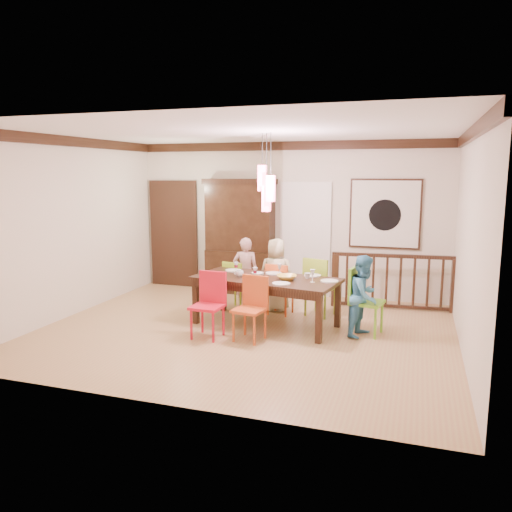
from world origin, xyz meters
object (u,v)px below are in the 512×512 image
(chair_far_left, at_px, (238,282))
(china_hutch, at_px, (240,236))
(person_end_right, at_px, (364,296))
(chair_end_right, at_px, (367,297))
(person_far_mid, at_px, (276,275))
(person_far_left, at_px, (246,273))
(dining_table, at_px, (266,283))
(balustrade, at_px, (393,281))

(chair_far_left, bearing_deg, china_hutch, -59.36)
(person_end_right, bearing_deg, chair_end_right, -5.43)
(chair_end_right, relative_size, person_far_mid, 0.79)
(china_hutch, bearing_deg, person_far_left, -65.12)
(chair_far_left, relative_size, china_hutch, 0.38)
(dining_table, xyz_separation_m, china_hutch, (-1.11, 1.91, 0.44))
(person_far_mid, xyz_separation_m, person_end_right, (1.56, -0.90, -0.03))
(chair_end_right, bearing_deg, person_far_mid, 73.21)
(dining_table, xyz_separation_m, chair_far_left, (-0.74, 0.75, -0.19))
(chair_far_left, relative_size, person_far_mid, 0.68)
(person_far_left, bearing_deg, person_end_right, 146.28)
(dining_table, bearing_deg, person_far_left, 134.61)
(person_far_mid, relative_size, person_end_right, 1.05)
(person_end_right, bearing_deg, balustrade, 6.02)
(chair_end_right, bearing_deg, dining_table, 101.99)
(chair_end_right, relative_size, china_hutch, 0.44)
(chair_end_right, distance_m, person_far_left, 2.32)
(china_hutch, bearing_deg, dining_table, -59.78)
(chair_far_left, xyz_separation_m, person_end_right, (2.22, -0.79, 0.11))
(balustrade, relative_size, person_end_right, 1.79)
(dining_table, xyz_separation_m, person_end_right, (1.48, -0.04, -0.08))
(person_far_mid, bearing_deg, person_end_right, 146.86)
(person_far_mid, bearing_deg, dining_table, 92.36)
(china_hutch, distance_m, person_far_mid, 1.55)
(chair_end_right, height_order, person_far_mid, person_far_mid)
(chair_far_left, bearing_deg, balustrade, -149.40)
(balustrade, bearing_deg, chair_end_right, -105.75)
(chair_far_left, bearing_deg, chair_end_right, 175.46)
(person_far_mid, bearing_deg, chair_far_left, 6.94)
(dining_table, height_order, person_far_mid, person_far_mid)
(china_hutch, relative_size, person_far_mid, 1.78)
(balustrade, height_order, person_far_mid, person_far_mid)
(chair_end_right, xyz_separation_m, balustrade, (0.29, 1.52, -0.06))
(chair_end_right, relative_size, person_end_right, 0.83)
(person_end_right, bearing_deg, person_far_left, 83.70)
(dining_table, xyz_separation_m, person_far_mid, (-0.08, 0.86, -0.05))
(chair_end_right, height_order, balustrade, chair_end_right)
(chair_far_left, bearing_deg, person_far_left, -108.46)
(person_far_left, height_order, person_end_right, person_far_left)
(chair_end_right, relative_size, person_far_left, 0.80)
(china_hutch, bearing_deg, balustrade, -6.75)
(dining_table, height_order, person_far_left, person_far_left)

